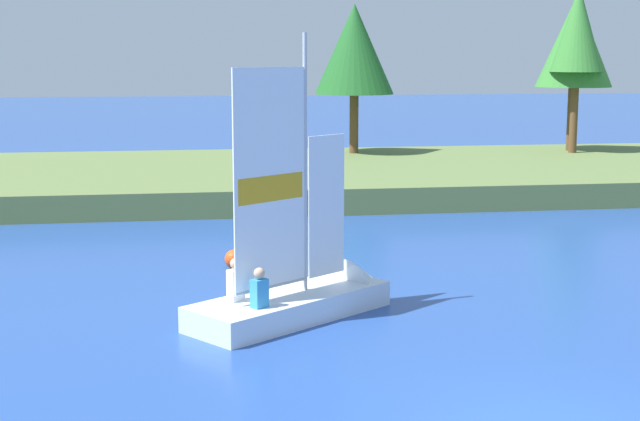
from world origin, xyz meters
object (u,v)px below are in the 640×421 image
object	(u,v)px
shoreline_tree_centre	(578,30)
sailboat	(316,291)
channel_buoy	(234,259)
shoreline_tree_midright	(575,42)
shoreline_tree_midleft	(354,50)

from	to	relation	value
shoreline_tree_centre	sailboat	bearing A→B (deg)	-124.98
channel_buoy	sailboat	bearing A→B (deg)	-71.15
shoreline_tree_centre	shoreline_tree_midright	xyz separation A→B (m)	(0.30, 0.89, -0.46)
shoreline_tree_midleft	shoreline_tree_midright	xyz separation A→B (m)	(9.32, -0.32, 0.31)
shoreline_tree_midright	channel_buoy	bearing A→B (deg)	-132.75
shoreline_tree_centre	sailboat	xyz separation A→B (m)	(-13.70, -19.58, -5.41)
shoreline_tree_midleft	sailboat	distance (m)	21.80
sailboat	shoreline_tree_midright	bearing A→B (deg)	18.82
shoreline_tree_centre	sailboat	size ratio (longest dim) A/B	1.20
channel_buoy	shoreline_tree_midleft	bearing A→B (deg)	70.43
shoreline_tree_midright	channel_buoy	distance (m)	23.15
shoreline_tree_midleft	shoreline_tree_centre	xyz separation A→B (m)	(9.02, -1.20, 0.77)
shoreline_tree_midleft	channel_buoy	xyz separation A→B (m)	(-6.01, -16.89, -4.83)
shoreline_tree_centre	channel_buoy	bearing A→B (deg)	-133.76
shoreline_tree_midleft	shoreline_tree_centre	distance (m)	9.13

